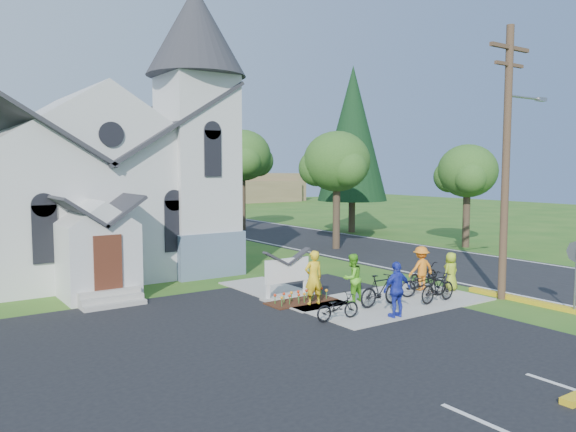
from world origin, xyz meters
TOP-DOWN VIEW (x-y plane):
  - ground at (0.00, 0.00)m, footprint 120.00×120.00m
  - parking_lot at (-7.00, -2.00)m, footprint 20.00×16.00m
  - road at (10.00, 15.00)m, footprint 8.00×90.00m
  - sidewalk at (1.50, 0.50)m, footprint 7.00×4.00m
  - church at (-5.48, 12.48)m, footprint 12.35×12.00m
  - church_sign at (-1.20, 3.20)m, footprint 2.20×0.40m
  - flower_bed at (-1.20, 2.30)m, footprint 2.60×1.10m
  - utility_pole at (5.36, -1.50)m, footprint 3.45×0.28m
  - tree_road_near at (8.50, 12.00)m, footprint 4.00×4.00m
  - tree_road_mid at (9.00, 24.00)m, footprint 4.40×4.40m
  - tree_road_far at (15.50, 8.00)m, footprint 3.60×3.60m
  - conifer at (15.00, 18.00)m, footprint 5.20×5.20m
  - distant_hills at (3.36, 56.33)m, footprint 61.00×10.00m
  - cyclist_0 at (-1.09, 1.71)m, footprint 0.76×0.56m
  - bike_0 at (-1.70, -0.36)m, footprint 1.62×0.67m
  - cyclist_1 at (0.24, 1.16)m, footprint 0.93×0.76m
  - bike_1 at (0.68, 0.14)m, footprint 1.89×0.55m
  - cyclist_2 at (0.09, -1.20)m, footprint 1.11×0.55m
  - bike_2 at (3.03, 0.31)m, footprint 1.99×1.29m
  - cyclist_3 at (3.80, 1.11)m, footprint 1.21×0.80m
  - bike_3 at (2.75, -0.63)m, footprint 1.85×0.62m
  - cyclist_4 at (4.70, 0.37)m, footprint 0.75×0.50m
  - bike_4 at (4.27, 1.40)m, footprint 2.00×0.97m

SIDE VIEW (x-z plane):
  - ground at x=0.00m, z-range 0.00..0.00m
  - parking_lot at x=-7.00m, z-range 0.00..0.02m
  - road at x=10.00m, z-range 0.00..0.02m
  - sidewalk at x=1.50m, z-range 0.00..0.05m
  - flower_bed at x=-1.20m, z-range 0.00..0.07m
  - bike_0 at x=-1.70m, z-range 0.05..0.88m
  - bike_2 at x=3.03m, z-range 0.05..1.04m
  - bike_4 at x=4.27m, z-range 0.05..1.06m
  - bike_3 at x=2.75m, z-range 0.05..1.14m
  - bike_1 at x=0.68m, z-range 0.05..1.18m
  - cyclist_4 at x=4.70m, z-range 0.05..1.57m
  - cyclist_3 at x=3.80m, z-range 0.05..1.79m
  - cyclist_1 at x=0.24m, z-range 0.05..1.81m
  - cyclist_2 at x=0.09m, z-range 0.05..1.87m
  - cyclist_0 at x=-1.09m, z-range 0.05..1.98m
  - church_sign at x=-1.20m, z-range 0.18..1.88m
  - distant_hills at x=3.36m, z-range -0.63..4.97m
  - tree_road_far at x=15.50m, z-range 1.48..7.78m
  - tree_road_near at x=8.50m, z-range 1.68..8.73m
  - church at x=-5.48m, z-range -1.25..11.75m
  - utility_pole at x=5.36m, z-range 0.40..10.40m
  - tree_road_mid at x=9.00m, z-range 1.88..9.68m
  - conifer at x=15.00m, z-range 1.19..13.59m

